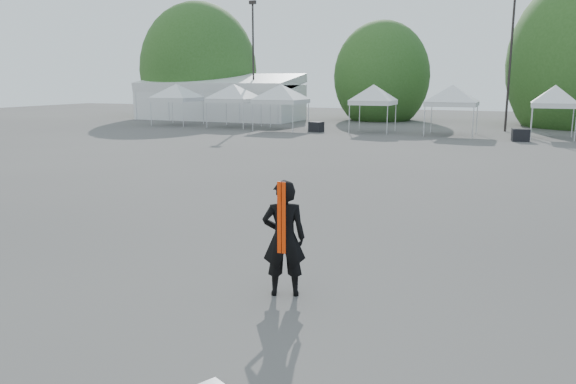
% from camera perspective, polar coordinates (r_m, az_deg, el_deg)
% --- Properties ---
extents(ground, '(120.00, 120.00, 0.00)m').
position_cam_1_polar(ground, '(12.50, 2.52, -5.65)').
color(ground, '#474442').
rests_on(ground, ground).
extents(marquee, '(15.00, 6.25, 4.23)m').
position_cam_1_polar(marquee, '(53.11, -6.96, 9.44)').
color(marquee, silver).
rests_on(marquee, ground).
extents(light_pole_west, '(0.60, 0.25, 10.30)m').
position_cam_1_polar(light_pole_west, '(50.38, -3.55, 13.73)').
color(light_pole_west, black).
rests_on(light_pole_west, ground).
extents(light_pole_east, '(0.60, 0.25, 9.80)m').
position_cam_1_polar(light_pole_east, '(43.29, 21.70, 13.03)').
color(light_pole_east, black).
rests_on(light_pole_east, ground).
extents(tree_far_w, '(4.80, 4.80, 7.30)m').
position_cam_1_polar(tree_far_w, '(57.70, -9.06, 12.08)').
color(tree_far_w, '#382314').
rests_on(tree_far_w, ground).
extents(tree_mid_w, '(4.16, 4.16, 6.33)m').
position_cam_1_polar(tree_mid_w, '(52.64, 9.49, 11.49)').
color(tree_mid_w, '#382314').
rests_on(tree_mid_w, ground).
extents(tent_a, '(4.56, 4.56, 3.88)m').
position_cam_1_polar(tent_a, '(47.04, -11.26, 10.41)').
color(tent_a, silver).
rests_on(tent_a, ground).
extents(tent_b, '(4.72, 4.72, 3.88)m').
position_cam_1_polar(tent_b, '(44.25, -5.53, 10.52)').
color(tent_b, silver).
rests_on(tent_b, ground).
extents(tent_c, '(4.74, 4.74, 3.88)m').
position_cam_1_polar(tent_c, '(41.81, -0.72, 10.53)').
color(tent_c, silver).
rests_on(tent_c, ground).
extents(tent_d, '(4.04, 4.04, 3.88)m').
position_cam_1_polar(tent_d, '(40.13, 8.70, 10.37)').
color(tent_d, silver).
rests_on(tent_d, ground).
extents(tent_e, '(4.59, 4.59, 3.88)m').
position_cam_1_polar(tent_e, '(39.15, 16.40, 10.02)').
color(tent_e, silver).
rests_on(tent_e, ground).
extents(tent_f, '(3.76, 3.76, 3.88)m').
position_cam_1_polar(tent_f, '(39.29, 25.54, 9.39)').
color(tent_f, silver).
rests_on(tent_f, ground).
extents(man, '(0.87, 0.73, 2.02)m').
position_cam_1_polar(man, '(9.54, -0.41, -4.70)').
color(man, black).
rests_on(man, ground).
extents(crate_west, '(1.05, 0.90, 0.71)m').
position_cam_1_polar(crate_west, '(40.22, 2.89, 6.63)').
color(crate_west, black).
rests_on(crate_west, ground).
extents(crate_mid, '(1.08, 0.90, 0.76)m').
position_cam_1_polar(crate_mid, '(36.70, 22.55, 5.37)').
color(crate_mid, black).
rests_on(crate_mid, ground).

